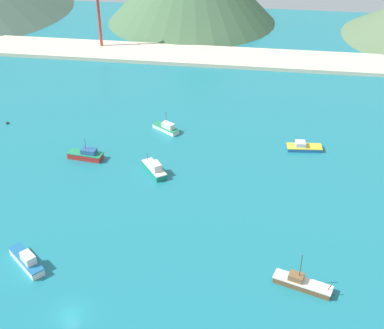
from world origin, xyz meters
The scene contains 10 objects.
ground centered at (0.00, 30.00, -0.25)m, with size 260.00×280.00×0.50m.
fishing_boat_0 centered at (3.94, 60.04, 0.90)m, with size 7.27×5.88×5.32m.
fishing_boat_1 centered at (4.90, 41.07, 1.03)m, with size 6.67×7.81×2.90m.
fishing_boat_2 centered at (35.46, 11.14, 0.78)m, with size 9.89×5.23×6.63m.
fishing_boat_3 centered at (-10.78, 9.56, 1.04)m, with size 8.30×7.61×2.99m.
fishing_boat_4 centered at (-11.61, 44.70, 0.99)m, with size 8.21×3.60×5.12m.
fishing_boat_5 centered at (37.14, 55.80, 0.67)m, with size 8.27×3.80×2.04m.
buoy_0 centered at (-36.61, 58.02, 0.15)m, with size 0.83×0.83×0.83m.
beach_strip centered at (0.00, 110.70, 0.60)m, with size 247.00×16.78×1.20m, color beige.
radio_tower centered at (-28.30, 113.81, 11.39)m, with size 2.23×1.79×22.33m.
Camera 1 is at (26.86, -53.80, 63.42)m, focal length 49.99 mm.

